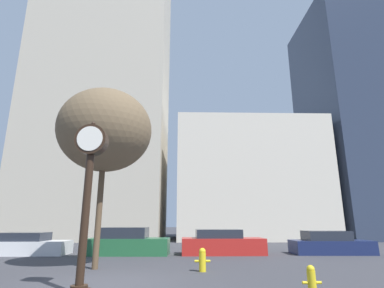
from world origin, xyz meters
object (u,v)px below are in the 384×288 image
at_px(car_white, 26,245).
at_px(fire_hydrant_far, 312,281).
at_px(car_green, 128,243).
at_px(car_red, 222,244).
at_px(fire_hydrant_near, 202,259).
at_px(bare_tree, 105,131).
at_px(street_clock, 89,179).
at_px(car_navy, 330,244).

xyz_separation_m(car_white, fire_hydrant_far, (11.95, -9.99, -0.13)).
height_order(car_green, car_red, car_green).
height_order(car_red, fire_hydrant_near, car_red).
xyz_separation_m(car_green, bare_tree, (-0.27, -5.23, 4.96)).
relative_size(fire_hydrant_near, bare_tree, 0.11).
height_order(street_clock, bare_tree, bare_tree).
bearing_deg(car_red, car_green, 179.62).
xyz_separation_m(car_red, fire_hydrant_far, (0.98, -9.89, -0.20)).
xyz_separation_m(car_green, fire_hydrant_far, (6.27, -9.85, -0.24)).
xyz_separation_m(car_white, car_green, (5.68, -0.14, 0.11)).
xyz_separation_m(street_clock, car_red, (4.77, 9.44, -2.32)).
relative_size(car_white, fire_hydrant_far, 6.22).
relative_size(car_red, car_navy, 1.05).
height_order(car_navy, fire_hydrant_near, car_navy).
bearing_deg(car_white, car_navy, -1.08).
xyz_separation_m(car_white, car_navy, (17.14, -0.07, 0.03)).
bearing_deg(bare_tree, car_red, 43.45).
distance_m(street_clock, car_navy, 14.66).
bearing_deg(bare_tree, car_green, 87.00).
relative_size(street_clock, car_white, 1.00).
bearing_deg(car_white, street_clock, -57.82).
relative_size(fire_hydrant_far, bare_tree, 0.10).
bearing_deg(street_clock, car_green, 93.18).
bearing_deg(fire_hydrant_far, car_white, 140.11).
bearing_deg(fire_hydrant_near, car_navy, 38.16).
height_order(car_white, car_red, car_red).
bearing_deg(street_clock, car_white, 123.02).
height_order(car_white, car_navy, car_navy).
bearing_deg(car_red, street_clock, -117.60).
distance_m(car_white, car_navy, 17.14).
distance_m(car_red, car_navy, 6.18).
relative_size(street_clock, car_red, 0.98).
height_order(street_clock, car_navy, street_clock).
distance_m(car_white, fire_hydrant_near, 11.28).
distance_m(car_white, fire_hydrant_far, 15.57).
bearing_deg(bare_tree, car_white, 135.17).
xyz_separation_m(street_clock, fire_hydrant_near, (3.32, 3.47, -2.48)).
relative_size(street_clock, car_navy, 1.03).
bearing_deg(car_navy, fire_hydrant_far, -115.83).
height_order(car_white, car_green, car_green).
distance_m(car_green, bare_tree, 7.21).
relative_size(car_navy, fire_hydrant_far, 6.00).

